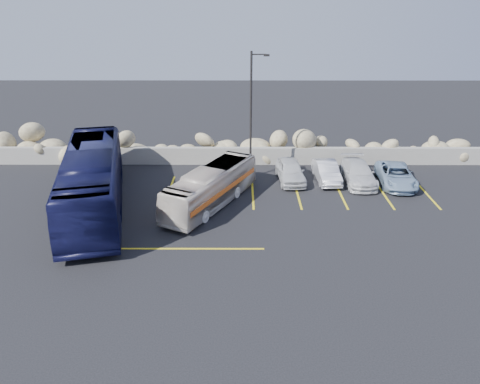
{
  "coord_description": "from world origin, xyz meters",
  "views": [
    {
      "loc": [
        1.9,
        -19.1,
        11.34
      ],
      "look_at": [
        1.84,
        4.0,
        1.3
      ],
      "focal_mm": 35.0,
      "sensor_mm": 36.0,
      "label": 1
    }
  ],
  "objects_px": {
    "car_c": "(358,173)",
    "car_d": "(396,175)",
    "lamppost": "(252,113)",
    "vintage_bus": "(211,187)",
    "tour_coach": "(93,180)",
    "car_b": "(327,171)",
    "car_a": "(290,171)"
  },
  "relations": [
    {
      "from": "vintage_bus",
      "to": "car_a",
      "type": "distance_m",
      "value": 6.11
    },
    {
      "from": "car_c",
      "to": "car_d",
      "type": "height_order",
      "value": "car_c"
    },
    {
      "from": "lamppost",
      "to": "vintage_bus",
      "type": "bearing_deg",
      "value": -118.5
    },
    {
      "from": "lamppost",
      "to": "car_c",
      "type": "distance_m",
      "value": 7.75
    },
    {
      "from": "vintage_bus",
      "to": "car_d",
      "type": "distance_m",
      "value": 11.85
    },
    {
      "from": "tour_coach",
      "to": "car_c",
      "type": "distance_m",
      "value": 16.11
    },
    {
      "from": "lamppost",
      "to": "vintage_bus",
      "type": "relative_size",
      "value": 1.01
    },
    {
      "from": "car_a",
      "to": "car_b",
      "type": "xyz_separation_m",
      "value": [
        2.32,
        0.05,
        -0.06
      ]
    },
    {
      "from": "car_c",
      "to": "car_d",
      "type": "xyz_separation_m",
      "value": [
        2.31,
        -0.33,
        -0.03
      ]
    },
    {
      "from": "tour_coach",
      "to": "car_b",
      "type": "xyz_separation_m",
      "value": [
        13.64,
        4.26,
        -1.09
      ]
    },
    {
      "from": "vintage_bus",
      "to": "car_d",
      "type": "xyz_separation_m",
      "value": [
        11.43,
        3.07,
        -0.49
      ]
    },
    {
      "from": "lamppost",
      "to": "car_c",
      "type": "xyz_separation_m",
      "value": [
        6.77,
        -0.93,
        -3.66
      ]
    },
    {
      "from": "tour_coach",
      "to": "car_d",
      "type": "height_order",
      "value": "tour_coach"
    },
    {
      "from": "car_c",
      "to": "car_d",
      "type": "bearing_deg",
      "value": -7.97
    },
    {
      "from": "car_b",
      "to": "car_c",
      "type": "distance_m",
      "value": 1.97
    },
    {
      "from": "car_c",
      "to": "vintage_bus",
      "type": "bearing_deg",
      "value": -159.26
    },
    {
      "from": "car_a",
      "to": "car_d",
      "type": "relative_size",
      "value": 0.9
    },
    {
      "from": "tour_coach",
      "to": "vintage_bus",
      "type": "bearing_deg",
      "value": -8.24
    },
    {
      "from": "vintage_bus",
      "to": "car_d",
      "type": "relative_size",
      "value": 1.8
    },
    {
      "from": "lamppost",
      "to": "car_a",
      "type": "height_order",
      "value": "lamppost"
    },
    {
      "from": "lamppost",
      "to": "car_b",
      "type": "distance_m",
      "value": 6.1
    },
    {
      "from": "tour_coach",
      "to": "car_a",
      "type": "relative_size",
      "value": 3.11
    },
    {
      "from": "car_d",
      "to": "car_c",
      "type": "bearing_deg",
      "value": 176.17
    },
    {
      "from": "vintage_bus",
      "to": "lamppost",
      "type": "bearing_deg",
      "value": 88.55
    },
    {
      "from": "lamppost",
      "to": "tour_coach",
      "type": "height_order",
      "value": "lamppost"
    },
    {
      "from": "car_b",
      "to": "tour_coach",
      "type": "bearing_deg",
      "value": -165.41
    },
    {
      "from": "lamppost",
      "to": "car_d",
      "type": "relative_size",
      "value": 1.82
    },
    {
      "from": "vintage_bus",
      "to": "car_c",
      "type": "height_order",
      "value": "vintage_bus"
    },
    {
      "from": "vintage_bus",
      "to": "car_c",
      "type": "distance_m",
      "value": 9.75
    },
    {
      "from": "lamppost",
      "to": "vintage_bus",
      "type": "xyz_separation_m",
      "value": [
        -2.35,
        -4.33,
        -3.19
      ]
    },
    {
      "from": "car_a",
      "to": "car_c",
      "type": "height_order",
      "value": "car_a"
    },
    {
      "from": "lamppost",
      "to": "car_d",
      "type": "bearing_deg",
      "value": -7.9
    }
  ]
}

